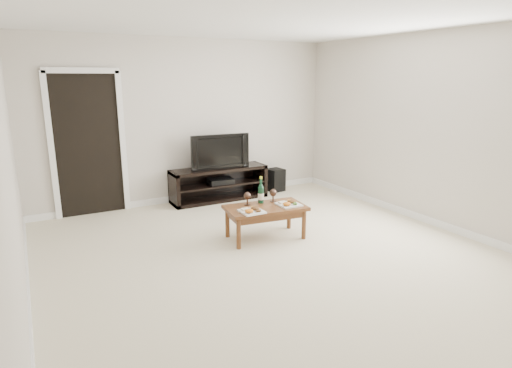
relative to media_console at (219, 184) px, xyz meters
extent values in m
plane|color=beige|center=(-0.40, -2.50, -0.28)|extent=(5.50, 5.50, 0.00)
cube|color=beige|center=(-0.40, 0.27, 1.02)|extent=(5.00, 0.04, 2.60)
cube|color=white|center=(-0.40, -2.50, 2.35)|extent=(5.00, 5.50, 0.04)
cube|color=black|center=(-1.95, 0.24, 0.75)|extent=(0.90, 0.02, 2.05)
cube|color=black|center=(0.00, 0.00, 0.00)|extent=(1.61, 0.45, 0.55)
imported|color=black|center=(0.00, 0.00, 0.56)|extent=(0.98, 0.20, 0.56)
cube|color=black|center=(0.03, -0.01, 0.05)|extent=(0.43, 0.34, 0.08)
cube|color=black|center=(1.13, 0.06, -0.08)|extent=(0.30, 0.30, 0.40)
cube|color=brown|center=(-0.19, -1.88, -0.07)|extent=(1.05, 0.66, 0.42)
cube|color=white|center=(-0.46, -2.01, 0.18)|extent=(0.27, 0.27, 0.07)
cube|color=white|center=(0.09, -1.98, 0.18)|extent=(0.27, 0.27, 0.07)
cylinder|color=#0D331D|center=(-0.17, -1.72, 0.32)|extent=(0.07, 0.07, 0.35)
camera|label=1|loc=(-2.77, -6.34, 1.73)|focal=30.00mm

